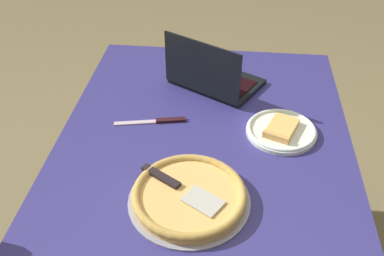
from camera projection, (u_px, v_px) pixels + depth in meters
The scene contains 5 objects.
dining_table at pixel (205, 156), 1.57m from camera, with size 1.17×0.96×0.77m.
laptop at pixel (212, 77), 1.68m from camera, with size 0.35×0.39×0.22m.
pizza_plate at pixel (281, 130), 1.48m from camera, with size 0.24×0.24×0.04m.
pizza_tray at pixel (189, 196), 1.23m from camera, with size 0.34×0.34×0.04m.
table_knife at pixel (157, 121), 1.53m from camera, with size 0.07×0.25×0.01m.
Camera 1 is at (1.17, 0.08, 1.69)m, focal length 41.46 mm.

